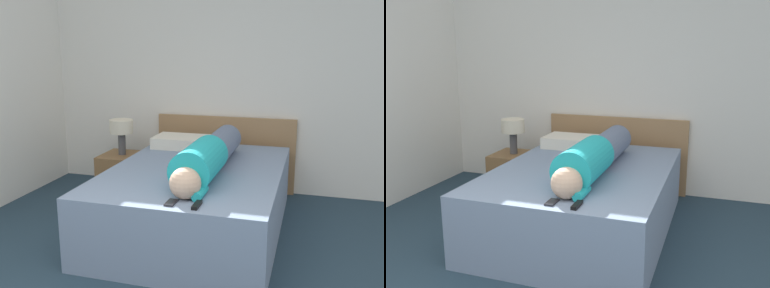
# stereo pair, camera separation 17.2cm
# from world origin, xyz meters

# --- Properties ---
(wall_back) EXTENTS (5.33, 0.06, 2.60)m
(wall_back) POSITION_xyz_m (0.00, 3.59, 1.30)
(wall_back) COLOR white
(wall_back) RESTS_ON ground_plane
(bed) EXTENTS (1.47, 2.07, 0.58)m
(bed) POSITION_xyz_m (0.03, 2.33, 0.29)
(bed) COLOR #7589A8
(bed) RESTS_ON ground_plane
(headboard) EXTENTS (1.59, 0.04, 0.85)m
(headboard) POSITION_xyz_m (0.03, 3.52, 0.42)
(headboard) COLOR #A37A51
(headboard) RESTS_ON ground_plane
(nightstand) EXTENTS (0.45, 0.48, 0.46)m
(nightstand) POSITION_xyz_m (-1.02, 3.02, 0.23)
(nightstand) COLOR brown
(nightstand) RESTS_ON ground_plane
(table_lamp) EXTENTS (0.26, 0.26, 0.39)m
(table_lamp) POSITION_xyz_m (-1.02, 3.02, 0.75)
(table_lamp) COLOR #4C4C51
(table_lamp) RESTS_ON nightstand
(person_lying) EXTENTS (0.32, 1.61, 0.32)m
(person_lying) POSITION_xyz_m (0.16, 2.20, 0.72)
(person_lying) COLOR #DBB293
(person_lying) RESTS_ON bed
(pillow_near_headboard) EXTENTS (0.56, 0.39, 0.12)m
(pillow_near_headboard) POSITION_xyz_m (-0.34, 3.06, 0.63)
(pillow_near_headboard) COLOR silver
(pillow_near_headboard) RESTS_ON bed
(tv_remote) EXTENTS (0.04, 0.15, 0.02)m
(tv_remote) POSITION_xyz_m (0.28, 1.42, 0.59)
(tv_remote) COLOR black
(tv_remote) RESTS_ON bed
(cell_phone) EXTENTS (0.06, 0.13, 0.01)m
(cell_phone) POSITION_xyz_m (0.10, 1.43, 0.58)
(cell_phone) COLOR black
(cell_phone) RESTS_ON bed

